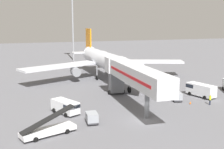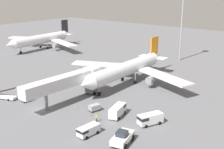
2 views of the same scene
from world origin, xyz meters
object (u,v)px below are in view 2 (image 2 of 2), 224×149
baggage_cart_outer_left (95,108)px  airplane_background (43,39)px  airplane_at_gate (128,68)px  service_van_rear_right (118,110)px  baggage_cart_near_left (26,98)px  service_van_mid_center (37,89)px  jet_bridge (67,82)px  belt_loader_truck (4,96)px  safety_cone_bravo (91,115)px  service_van_outer_right (150,119)px  ground_crew_worker_foreground (97,118)px  pushback_tug (122,137)px  service_van_far_center (88,130)px  apron_light_mast (183,10)px  safety_cone_alpha (123,104)px

baggage_cart_outer_left → airplane_background: airplane_background is taller
airplane_at_gate → service_van_rear_right: (11.86, -19.87, -3.10)m
airplane_at_gate → baggage_cart_near_left: bearing=-110.9°
baggage_cart_near_left → service_van_mid_center: bearing=116.6°
baggage_cart_near_left → jet_bridge: bearing=36.8°
belt_loader_truck → safety_cone_bravo: belt_loader_truck is taller
service_van_outer_right → airplane_background: 85.72m
ground_crew_worker_foreground → safety_cone_bravo: bearing=154.1°
airplane_at_gate → airplane_background: 60.88m
service_van_mid_center → service_van_rear_right: bearing=5.3°
service_van_mid_center → ground_crew_worker_foreground: 23.60m
airplane_background → service_van_mid_center: bearing=-39.7°
safety_cone_bravo → baggage_cart_outer_left: bearing=116.4°
service_van_mid_center → ground_crew_worker_foreground: service_van_mid_center is taller
airplane_at_gate → pushback_tug: bearing=-55.4°
airplane_at_gate → airplane_background: bearing=165.0°
service_van_far_center → apron_light_mast: 69.09m
baggage_cart_outer_left → safety_cone_bravo: (1.20, -2.42, -0.60)m
jet_bridge → ground_crew_worker_foreground: (12.61, -3.57, -4.32)m
belt_loader_truck → service_van_rear_right: belt_loader_truck is taller
service_van_rear_right → service_van_far_center: service_van_rear_right is taller
service_van_rear_right → service_van_far_center: bearing=-84.0°
service_van_outer_right → service_van_far_center: bearing=-120.0°
service_van_rear_right → baggage_cart_outer_left: size_ratio=2.11×
safety_cone_alpha → service_van_mid_center: bearing=-160.3°
belt_loader_truck → safety_cone_alpha: belt_loader_truck is taller
belt_loader_truck → airplane_background: (-42.29, 45.51, 3.65)m
belt_loader_truck → service_van_outer_right: (35.97, 10.68, 0.52)m
service_van_outer_right → apron_light_mast: bearing=111.0°
jet_bridge → safety_cone_bravo: (9.77, -2.19, -4.99)m
service_van_outer_right → airplane_background: (-78.26, 34.83, 3.13)m
baggage_cart_outer_left → airplane_background: (-65.03, 36.87, 3.59)m
service_van_mid_center → service_van_far_center: 27.38m
service_van_far_center → apron_light_mast: bearing=102.3°
baggage_cart_near_left → safety_cone_bravo: baggage_cart_near_left is taller
ground_crew_worker_foreground → airplane_background: 80.24m
service_van_far_center → airplane_background: 85.34m
service_van_rear_right → apron_light_mast: bearing=103.5°
service_van_outer_right → baggage_cart_outer_left: bearing=-171.2°
service_van_far_center → safety_cone_alpha: service_van_far_center is taller
belt_loader_truck → airplane_at_gate: bearing=61.0°
service_van_rear_right → baggage_cart_near_left: service_van_rear_right is taller
jet_bridge → airplane_background: airplane_background is taller
service_van_far_center → safety_cone_bravo: service_van_far_center is taller
safety_cone_alpha → safety_cone_bravo: 9.46m
pushback_tug → safety_cone_alpha: bearing=127.0°
safety_cone_alpha → apron_light_mast: size_ratio=0.02×
airplane_background → apron_light_mast: bearing=18.5°
jet_bridge → service_van_rear_right: (14.21, 1.51, -3.91)m
service_van_outer_right → safety_cone_alpha: 11.61m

